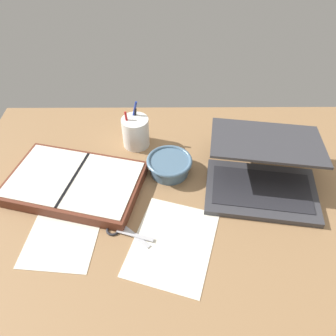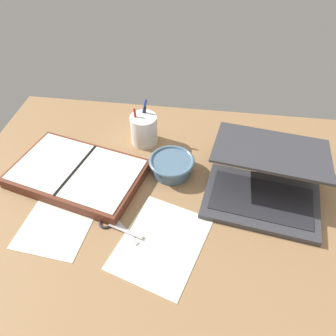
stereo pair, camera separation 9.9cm
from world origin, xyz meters
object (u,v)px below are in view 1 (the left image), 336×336
Objects in this scene: bowl at (169,165)px; pen_cup at (136,132)px; planner at (75,183)px; scissors at (121,229)px; laptop at (263,174)px.

bowl is 18.57cm from pen_cup.
pen_cup reaches higher than planner.
pen_cup is 37.42cm from scissors.
laptop reaches higher than scissors.
laptop is 45.22cm from pen_cup.
laptop is at bearing 51.08° from scissors.
scissors is (15.84, -16.12, -1.63)cm from planner.
pen_cup is 0.35× the size of planner.
laptop reaches higher than planner.
bowl is at bearing -50.45° from pen_cup.
bowl is 1.09× the size of scissors.
pen_cup is at bearing 162.02° from laptop.
pen_cup is at bearing 129.55° from bowl.
pen_cup is 27.75cm from planner.
bowl is (-28.70, 6.07, -2.06)cm from laptop.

